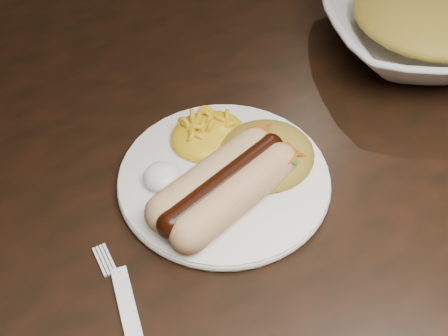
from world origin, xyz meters
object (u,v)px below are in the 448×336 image
plate (224,178)px  serving_bowl (428,25)px  table (252,192)px  fork (129,315)px

plate → serving_bowl: 0.37m
serving_bowl → table: bearing=-170.6°
table → plate: (-0.06, -0.04, 0.10)m
fork → serving_bowl: serving_bowl is taller
plate → fork: (-0.15, -0.10, -0.00)m
table → plate: size_ratio=7.04×
fork → serving_bowl: (0.51, 0.18, 0.03)m
plate → table: bearing=30.6°
table → fork: 0.27m
plate → serving_bowl: bearing=13.4°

